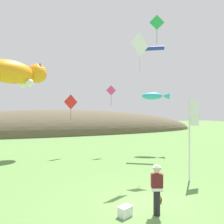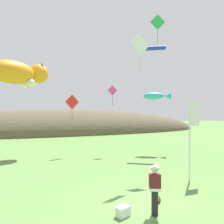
{
  "view_description": "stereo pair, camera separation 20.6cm",
  "coord_description": "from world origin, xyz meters",
  "px_view_note": "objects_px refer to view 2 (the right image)",
  "views": [
    {
      "loc": [
        -4.35,
        -7.66,
        3.73
      ],
      "look_at": [
        0.0,
        4.0,
        3.67
      ],
      "focal_mm": 35.0,
      "sensor_mm": 36.0,
      "label": 1
    },
    {
      "loc": [
        -4.16,
        -7.73,
        3.73
      ],
      "look_at": [
        0.0,
        4.0,
        3.67
      ],
      "focal_mm": 35.0,
      "sensor_mm": 36.0,
      "label": 2
    }
  ],
  "objects_px": {
    "kite_diamond_white": "(140,45)",
    "kite_diamond_green": "(158,22)",
    "picnic_cooler": "(123,211)",
    "kite_tube_streamer": "(155,48)",
    "kite_diamond_pink": "(112,91)",
    "festival_attendant": "(155,189)",
    "kite_spool": "(157,200)",
    "kite_giant_cat": "(18,73)",
    "festival_banner_pole": "(192,127)",
    "kite_diamond_red": "(72,102)",
    "kite_fish_windsock": "(157,96)"
  },
  "relations": [
    {
      "from": "kite_diamond_green",
      "to": "kite_spool",
      "type": "bearing_deg",
      "value": -121.45
    },
    {
      "from": "festival_banner_pole",
      "to": "kite_diamond_pink",
      "type": "height_order",
      "value": "kite_diamond_pink"
    },
    {
      "from": "picnic_cooler",
      "to": "kite_diamond_white",
      "type": "bearing_deg",
      "value": 56.6
    },
    {
      "from": "kite_tube_streamer",
      "to": "kite_spool",
      "type": "bearing_deg",
      "value": -120.11
    },
    {
      "from": "kite_spool",
      "to": "kite_diamond_white",
      "type": "height_order",
      "value": "kite_diamond_white"
    },
    {
      "from": "kite_diamond_pink",
      "to": "festival_attendant",
      "type": "bearing_deg",
      "value": -102.18
    },
    {
      "from": "picnic_cooler",
      "to": "kite_diamond_pink",
      "type": "bearing_deg",
      "value": 72.22
    },
    {
      "from": "kite_spool",
      "to": "kite_fish_windsock",
      "type": "xyz_separation_m",
      "value": [
        5.75,
        9.59,
        4.96
      ]
    },
    {
      "from": "picnic_cooler",
      "to": "kite_diamond_pink",
      "type": "distance_m",
      "value": 12.86
    },
    {
      "from": "kite_spool",
      "to": "picnic_cooler",
      "type": "relative_size",
      "value": 0.47
    },
    {
      "from": "kite_diamond_green",
      "to": "kite_giant_cat",
      "type": "bearing_deg",
      "value": 145.69
    },
    {
      "from": "kite_spool",
      "to": "kite_diamond_pink",
      "type": "bearing_deg",
      "value": 80.13
    },
    {
      "from": "picnic_cooler",
      "to": "kite_diamond_pink",
      "type": "relative_size",
      "value": 0.32
    },
    {
      "from": "picnic_cooler",
      "to": "kite_tube_streamer",
      "type": "height_order",
      "value": "kite_tube_streamer"
    },
    {
      "from": "kite_diamond_white",
      "to": "kite_diamond_green",
      "type": "relative_size",
      "value": 1.2
    },
    {
      "from": "kite_diamond_green",
      "to": "festival_attendant",
      "type": "bearing_deg",
      "value": -122.08
    },
    {
      "from": "festival_attendant",
      "to": "kite_diamond_pink",
      "type": "height_order",
      "value": "kite_diamond_pink"
    },
    {
      "from": "festival_attendant",
      "to": "kite_diamond_green",
      "type": "bearing_deg",
      "value": 57.92
    },
    {
      "from": "kite_diamond_pink",
      "to": "kite_diamond_white",
      "type": "bearing_deg",
      "value": -95.98
    },
    {
      "from": "kite_tube_streamer",
      "to": "kite_diamond_green",
      "type": "bearing_deg",
      "value": -118.48
    },
    {
      "from": "festival_banner_pole",
      "to": "kite_giant_cat",
      "type": "xyz_separation_m",
      "value": [
        -9.16,
        9.53,
        3.9
      ]
    },
    {
      "from": "kite_diamond_pink",
      "to": "kite_diamond_green",
      "type": "bearing_deg",
      "value": -76.26
    },
    {
      "from": "festival_attendant",
      "to": "picnic_cooler",
      "type": "distance_m",
      "value": 1.38
    },
    {
      "from": "kite_spool",
      "to": "kite_tube_streamer",
      "type": "height_order",
      "value": "kite_tube_streamer"
    },
    {
      "from": "kite_giant_cat",
      "to": "kite_diamond_red",
      "type": "bearing_deg",
      "value": -4.07
    },
    {
      "from": "kite_diamond_red",
      "to": "kite_diamond_white",
      "type": "bearing_deg",
      "value": -69.23
    },
    {
      "from": "picnic_cooler",
      "to": "kite_spool",
      "type": "bearing_deg",
      "value": 18.52
    },
    {
      "from": "festival_banner_pole",
      "to": "kite_diamond_pink",
      "type": "distance_m",
      "value": 9.23
    },
    {
      "from": "kite_diamond_red",
      "to": "festival_banner_pole",
      "type": "bearing_deg",
      "value": -62.15
    },
    {
      "from": "kite_diamond_red",
      "to": "kite_diamond_green",
      "type": "bearing_deg",
      "value": -50.85
    },
    {
      "from": "kite_tube_streamer",
      "to": "kite_diamond_white",
      "type": "relative_size",
      "value": 0.78
    },
    {
      "from": "picnic_cooler",
      "to": "festival_banner_pole",
      "type": "distance_m",
      "value": 6.14
    },
    {
      "from": "festival_banner_pole",
      "to": "kite_diamond_green",
      "type": "relative_size",
      "value": 2.27
    },
    {
      "from": "festival_attendant",
      "to": "festival_banner_pole",
      "type": "height_order",
      "value": "festival_banner_pole"
    },
    {
      "from": "festival_attendant",
      "to": "kite_diamond_pink",
      "type": "xyz_separation_m",
      "value": [
        2.47,
        11.44,
        4.58
      ]
    },
    {
      "from": "kite_spool",
      "to": "festival_banner_pole",
      "type": "height_order",
      "value": "festival_banner_pole"
    },
    {
      "from": "picnic_cooler",
      "to": "kite_fish_windsock",
      "type": "height_order",
      "value": "kite_fish_windsock"
    },
    {
      "from": "festival_attendant",
      "to": "kite_spool",
      "type": "height_order",
      "value": "festival_attendant"
    },
    {
      "from": "kite_fish_windsock",
      "to": "kite_diamond_green",
      "type": "xyz_separation_m",
      "value": [
        -2.6,
        -4.43,
        4.61
      ]
    },
    {
      "from": "kite_diamond_green",
      "to": "kite_diamond_white",
      "type": "bearing_deg",
      "value": -145.33
    },
    {
      "from": "festival_attendant",
      "to": "picnic_cooler",
      "type": "relative_size",
      "value": 3.07
    },
    {
      "from": "kite_spool",
      "to": "kite_giant_cat",
      "type": "relative_size",
      "value": 0.04
    },
    {
      "from": "kite_diamond_white",
      "to": "kite_diamond_green",
      "type": "distance_m",
      "value": 3.25
    },
    {
      "from": "festival_attendant",
      "to": "kite_tube_streamer",
      "type": "xyz_separation_m",
      "value": [
        6.15,
        10.4,
        8.42
      ]
    },
    {
      "from": "kite_diamond_pink",
      "to": "kite_diamond_red",
      "type": "xyz_separation_m",
      "value": [
        -3.48,
        0.5,
        -1.05
      ]
    },
    {
      "from": "kite_tube_streamer",
      "to": "festival_attendant",
      "type": "bearing_deg",
      "value": -120.6
    },
    {
      "from": "kite_spool",
      "to": "kite_diamond_red",
      "type": "height_order",
      "value": "kite_diamond_red"
    },
    {
      "from": "kite_diamond_red",
      "to": "kite_giant_cat",
      "type": "bearing_deg",
      "value": 175.93
    },
    {
      "from": "kite_spool",
      "to": "kite_diamond_pink",
      "type": "height_order",
      "value": "kite_diamond_pink"
    },
    {
      "from": "kite_giant_cat",
      "to": "kite_fish_windsock",
      "type": "bearing_deg",
      "value": -8.64
    }
  ]
}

